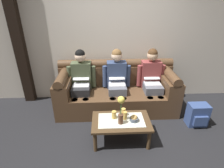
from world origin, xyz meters
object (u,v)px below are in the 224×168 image
object	(u,v)px
coffee_table	(121,123)
cup_far_center	(125,115)
cup_near_right	(114,115)
backpack_right	(198,115)
person_right	(152,78)
couch	(117,91)
snack_bowl	(134,119)
cup_near_left	(123,112)
person_middle	(117,78)
flower_vase	(121,109)
person_left	(81,79)

from	to	relation	value
coffee_table	cup_far_center	bearing A→B (deg)	22.04
cup_near_right	backpack_right	xyz separation A→B (m)	(1.51, 0.26, -0.25)
person_right	couch	bearing A→B (deg)	179.67
snack_bowl	backpack_right	world-z (taller)	snack_bowl
cup_near_left	backpack_right	world-z (taller)	cup_near_left
coffee_table	cup_far_center	size ratio (longest dim) A/B	7.13
couch	person_middle	xyz separation A→B (m)	(0.00, -0.00, 0.29)
flower_vase	cup_near_left	distance (m)	0.29
person_middle	cup_near_right	distance (m)	0.96
coffee_table	flower_vase	world-z (taller)	flower_vase
snack_bowl	person_left	bearing A→B (deg)	131.33
person_left	person_right	world-z (taller)	same
person_middle	couch	bearing A→B (deg)	90.00
person_right	cup_near_left	distance (m)	1.10
person_left	cup_near_left	world-z (taller)	person_left
snack_bowl	cup_near_left	size ratio (longest dim) A/B	1.06
person_middle	snack_bowl	distance (m)	1.06
person_right	cup_near_right	bearing A→B (deg)	-130.95
snack_bowl	person_middle	bearing A→B (deg)	100.81
person_middle	backpack_right	distance (m)	1.62
couch	person_middle	distance (m)	0.29
couch	coffee_table	world-z (taller)	couch
flower_vase	cup_far_center	distance (m)	0.23
couch	cup_near_right	bearing A→B (deg)	-96.62
person_middle	cup_far_center	distance (m)	0.98
cup_near_left	cup_far_center	size ratio (longest dim) A/B	0.98
flower_vase	snack_bowl	xyz separation A→B (m)	(0.21, 0.05, -0.22)
cup_near_right	backpack_right	distance (m)	1.55
couch	person_left	distance (m)	0.75
snack_bowl	backpack_right	xyz separation A→B (m)	(1.21, 0.34, -0.22)
cup_near_left	backpack_right	size ratio (longest dim) A/B	0.30
coffee_table	flower_vase	bearing A→B (deg)	-102.11
coffee_table	flower_vase	size ratio (longest dim) A/B	1.97
snack_bowl	coffee_table	bearing A→B (deg)	171.76
person_middle	cup_far_center	size ratio (longest dim) A/B	9.65
cup_near_left	person_middle	bearing A→B (deg)	93.07
person_right	cup_near_right	distance (m)	1.25
snack_bowl	backpack_right	bearing A→B (deg)	15.86
person_middle	cup_near_right	bearing A→B (deg)	-96.65
cup_near_left	cup_far_center	distance (m)	0.10
flower_vase	snack_bowl	bearing A→B (deg)	12.93
snack_bowl	cup_near_left	world-z (taller)	cup_near_left
coffee_table	cup_far_center	world-z (taller)	cup_far_center
person_left	snack_bowl	world-z (taller)	person_left
couch	cup_far_center	size ratio (longest dim) A/B	18.50
couch	person_left	world-z (taller)	person_left
cup_near_left	cup_near_right	world-z (taller)	cup_near_left
person_middle	cup_near_left	bearing A→B (deg)	-86.93
person_left	person_middle	world-z (taller)	same
person_left	coffee_table	bearing A→B (deg)	-54.70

